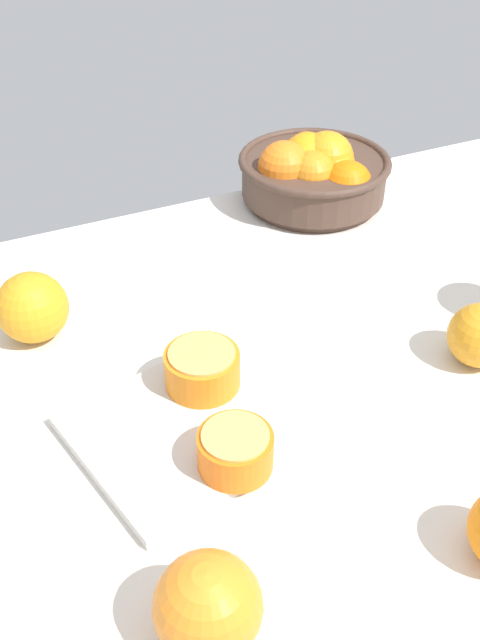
# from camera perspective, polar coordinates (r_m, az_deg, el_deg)

# --- Properties ---
(ground_plane) EXTENTS (1.45, 0.80, 0.03)m
(ground_plane) POSITION_cam_1_polar(r_m,az_deg,el_deg) (0.81, -2.10, -5.80)
(ground_plane) COLOR silver
(fruit_bowl) EXTENTS (0.23, 0.23, 0.11)m
(fruit_bowl) POSITION_cam_1_polar(r_m,az_deg,el_deg) (1.13, 5.91, 11.58)
(fruit_bowl) COLOR #473328
(fruit_bowl) RESTS_ON ground_plane
(cutting_board) EXTENTS (0.36, 0.26, 0.01)m
(cutting_board) POSITION_cam_1_polar(r_m,az_deg,el_deg) (0.77, -0.50, -6.65)
(cutting_board) COLOR beige
(cutting_board) RESTS_ON ground_plane
(orange_half_0) EXTENTS (0.07, 0.07, 0.04)m
(orange_half_0) POSITION_cam_1_polar(r_m,az_deg,el_deg) (0.69, -0.37, -10.20)
(orange_half_0) COLOR orange
(orange_half_0) RESTS_ON cutting_board
(orange_half_1) EXTENTS (0.08, 0.08, 0.04)m
(orange_half_1) POSITION_cam_1_polar(r_m,az_deg,el_deg) (0.77, -3.00, -3.83)
(orange_half_1) COLOR orange
(orange_half_1) RESTS_ON cutting_board
(loose_orange_0) EXTENTS (0.07, 0.07, 0.07)m
(loose_orange_0) POSITION_cam_1_polar(r_m,az_deg,el_deg) (0.85, 18.40, -1.15)
(loose_orange_0) COLOR orange
(loose_orange_0) RESTS_ON ground_plane
(loose_orange_1) EXTENTS (0.08, 0.08, 0.08)m
(loose_orange_1) POSITION_cam_1_polar(r_m,az_deg,el_deg) (0.58, -2.54, -21.58)
(loose_orange_1) COLOR orange
(loose_orange_1) RESTS_ON ground_plane
(loose_orange_3) EXTENTS (0.08, 0.08, 0.08)m
(loose_orange_3) POSITION_cam_1_polar(r_m,az_deg,el_deg) (0.87, -16.04, 0.96)
(loose_orange_3) COLOR orange
(loose_orange_3) RESTS_ON ground_plane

